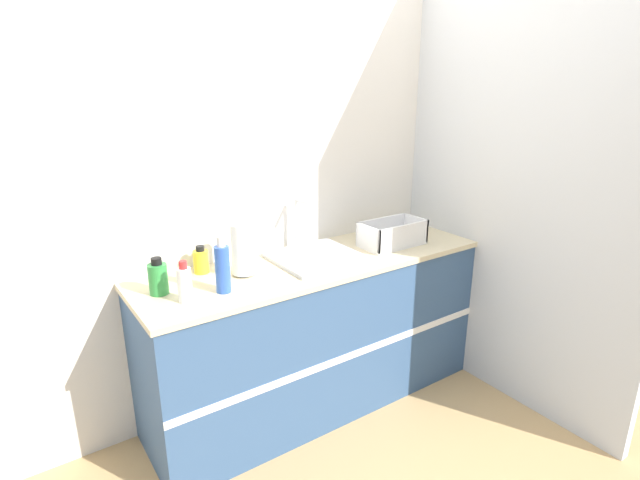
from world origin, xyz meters
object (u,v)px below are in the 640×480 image
object	(u,v)px
bottle_yellow	(201,261)
bottle_white_spray	(185,284)
dish_rack	(392,236)
bottle_green	(158,278)
paper_towel_roll	(243,249)
bottle_blue	(223,268)
sink	(315,255)

from	to	relation	value
bottle_yellow	bottle_white_spray	distance (m)	0.34
dish_rack	bottle_green	distance (m)	1.35
bottle_yellow	bottle_green	world-z (taller)	bottle_green
paper_towel_roll	bottle_blue	distance (m)	0.22
bottle_white_spray	bottle_blue	xyz separation A→B (m)	(0.18, 0.00, 0.03)
dish_rack	bottle_white_spray	world-z (taller)	bottle_white_spray
bottle_yellow	dish_rack	bearing A→B (deg)	-11.46
bottle_yellow	sink	bearing A→B (deg)	-14.70
sink	bottle_green	xyz separation A→B (m)	(-0.84, 0.02, 0.06)
bottle_yellow	bottle_white_spray	bearing A→B (deg)	-123.25
bottle_yellow	bottle_white_spray	world-z (taller)	bottle_white_spray
dish_rack	bottle_yellow	size ratio (longest dim) A/B	2.69
dish_rack	sink	bearing A→B (deg)	172.45
paper_towel_roll	bottle_green	world-z (taller)	paper_towel_roll
paper_towel_roll	bottle_green	distance (m)	0.42
bottle_green	bottle_blue	distance (m)	0.29
sink	bottle_green	distance (m)	0.85
sink	bottle_blue	bearing A→B (deg)	-167.72
bottle_blue	bottle_yellow	bearing A→B (deg)	88.71
dish_rack	bottle_green	world-z (taller)	bottle_green
bottle_green	paper_towel_roll	bearing A→B (deg)	-1.54
bottle_white_spray	bottle_blue	size ratio (longest dim) A/B	0.70
bottle_white_spray	bottle_blue	bearing A→B (deg)	0.47
sink	bottle_blue	xyz separation A→B (m)	(-0.59, -0.13, 0.10)
sink	bottle_yellow	bearing A→B (deg)	165.30
paper_towel_roll	bottle_blue	size ratio (longest dim) A/B	0.99
paper_towel_roll	bottle_white_spray	bearing A→B (deg)	-158.64
bottle_white_spray	paper_towel_roll	bearing A→B (deg)	21.36
sink	dish_rack	distance (m)	0.50
sink	bottle_white_spray	xyz separation A→B (m)	(-0.77, -0.13, 0.06)
bottle_green	bottle_white_spray	size ratio (longest dim) A/B	0.92
dish_rack	bottle_white_spray	xyz separation A→B (m)	(-1.27, -0.06, 0.03)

